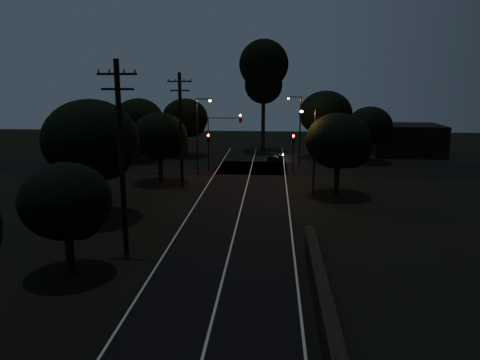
{
  "coord_description": "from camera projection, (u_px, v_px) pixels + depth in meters",
  "views": [
    {
      "loc": [
        2.46,
        -10.2,
        9.97
      ],
      "look_at": [
        0.0,
        24.0,
        2.5
      ],
      "focal_mm": 35.0,
      "sensor_mm": 36.0,
      "label": 1
    }
  ],
  "objects": [
    {
      "name": "streetlight_a",
      "position": [
        199.0,
        131.0,
        48.65
      ],
      "size": [
        1.66,
        0.26,
        8.0
      ],
      "color": "black",
      "rests_on": "ground"
    },
    {
      "name": "building_right",
      "position": [
        406.0,
        140.0,
        62.06
      ],
      "size": [
        9.0,
        7.0,
        4.0
      ],
      "primitive_type": "cube",
      "color": "black",
      "rests_on": "ground"
    },
    {
      "name": "tree_far_ne",
      "position": [
        328.0,
        115.0,
        59.02
      ],
      "size": [
        6.7,
        6.7,
        8.47
      ],
      "color": "black",
      "rests_on": "ground"
    },
    {
      "name": "signal_left",
      "position": [
        208.0,
        145.0,
        50.92
      ],
      "size": [
        0.28,
        0.35,
        4.1
      ],
      "color": "black",
      "rests_on": "ground"
    },
    {
      "name": "tall_pine",
      "position": [
        264.0,
        71.0,
        63.44
      ],
      "size": [
        6.68,
        6.68,
        15.18
      ],
      "color": "black",
      "rests_on": "ground"
    },
    {
      "name": "tree_far_nw",
      "position": [
        187.0,
        119.0,
        60.44
      ],
      "size": [
        5.89,
        5.89,
        7.46
      ],
      "color": "black",
      "rests_on": "ground"
    },
    {
      "name": "car",
      "position": [
        275.0,
        157.0,
        56.74
      ],
      "size": [
        2.29,
        3.97,
        1.27
      ],
      "primitive_type": "imported",
      "rotation": [
        0.0,
        0.0,
        2.92
      ],
      "color": "black",
      "rests_on": "ground"
    },
    {
      "name": "signal_right",
      "position": [
        293.0,
        146.0,
        50.28
      ],
      "size": [
        0.28,
        0.35,
        4.1
      ],
      "color": "black",
      "rests_on": "ground"
    },
    {
      "name": "road_surface",
      "position": [
        246.0,
        190.0,
        42.56
      ],
      "size": [
        60.0,
        70.0,
        0.03
      ],
      "color": "black",
      "rests_on": "ground"
    },
    {
      "name": "signal_mast",
      "position": [
        224.0,
        132.0,
        50.49
      ],
      "size": [
        3.7,
        0.35,
        6.25
      ],
      "color": "black",
      "rests_on": "ground"
    },
    {
      "name": "streetlight_b",
      "position": [
        298.0,
        126.0,
        53.76
      ],
      "size": [
        1.66,
        0.26,
        8.0
      ],
      "color": "black",
      "rests_on": "ground"
    },
    {
      "name": "tree_right_a",
      "position": [
        341.0,
        142.0,
        39.8
      ],
      "size": [
        5.62,
        5.62,
        7.14
      ],
      "color": "black",
      "rests_on": "ground"
    },
    {
      "name": "utility_pole_far",
      "position": [
        181.0,
        129.0,
        42.67
      ],
      "size": [
        2.2,
        0.3,
        10.5
      ],
      "color": "black",
      "rests_on": "ground"
    },
    {
      "name": "building_left",
      "position": [
        109.0,
        136.0,
        63.85
      ],
      "size": [
        10.0,
        8.0,
        4.4
      ],
      "primitive_type": "cube",
      "color": "black",
      "rests_on": "ground"
    },
    {
      "name": "tree_far_w",
      "position": [
        140.0,
        120.0,
        56.86
      ],
      "size": [
        5.98,
        5.98,
        7.63
      ],
      "color": "black",
      "rests_on": "ground"
    },
    {
      "name": "tree_left_b",
      "position": [
        68.0,
        203.0,
        23.58
      ],
      "size": [
        4.61,
        4.61,
        5.86
      ],
      "color": "black",
      "rests_on": "ground"
    },
    {
      "name": "utility_pole_mid",
      "position": [
        121.0,
        156.0,
        26.05
      ],
      "size": [
        2.2,
        0.3,
        11.0
      ],
      "color": "black",
      "rests_on": "ground"
    },
    {
      "name": "streetlight_c",
      "position": [
        313.0,
        145.0,
        40.14
      ],
      "size": [
        1.46,
        0.26,
        7.5
      ],
      "color": "black",
      "rests_on": "ground"
    },
    {
      "name": "tree_left_c",
      "position": [
        93.0,
        142.0,
        33.08
      ],
      "size": [
        6.79,
        6.79,
        8.58
      ],
      "color": "black",
      "rests_on": "ground"
    },
    {
      "name": "tree_far_e",
      "position": [
        372.0,
        126.0,
        56.02
      ],
      "size": [
        5.28,
        5.28,
        6.7
      ],
      "color": "black",
      "rests_on": "ground"
    },
    {
      "name": "tree_left_d",
      "position": [
        161.0,
        138.0,
        44.91
      ],
      "size": [
        5.36,
        5.36,
        6.8
      ],
      "color": "black",
      "rests_on": "ground"
    }
  ]
}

